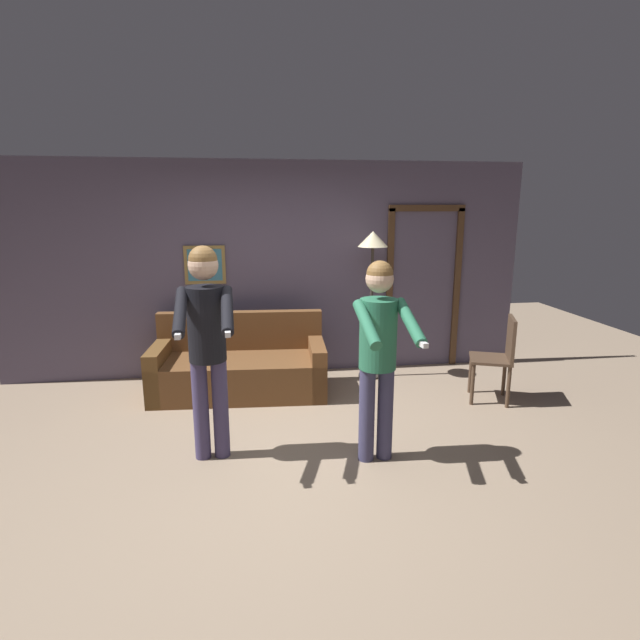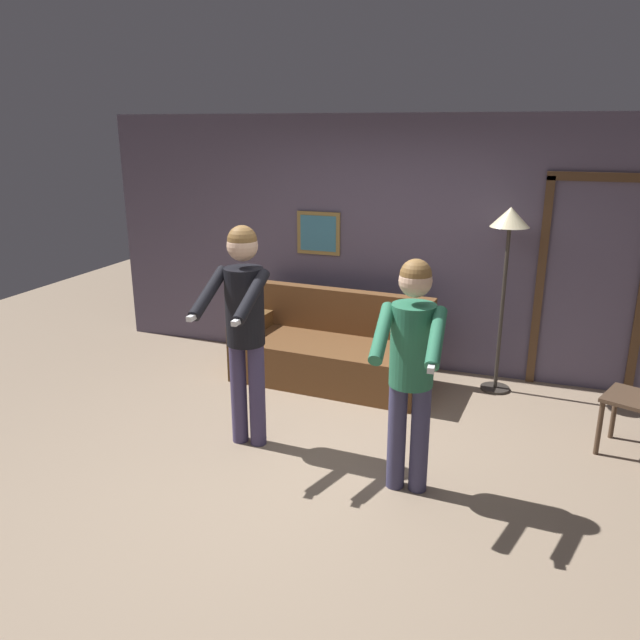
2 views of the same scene
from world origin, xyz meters
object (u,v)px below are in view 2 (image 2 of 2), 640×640
object	(u,v)px
torchiere_lamp	(509,237)
person_standing_right	(412,357)
couch	(332,354)
person_standing_left	(244,316)

from	to	relation	value
torchiere_lamp	person_standing_right	size ratio (longest dim) A/B	1.07
couch	person_standing_left	distance (m)	1.71
torchiere_lamp	person_standing_right	world-z (taller)	torchiere_lamp
torchiere_lamp	person_standing_left	xyz separation A→B (m)	(-1.80, -1.80, -0.42)
couch	torchiere_lamp	bearing A→B (deg)	10.81
torchiere_lamp	couch	bearing A→B (deg)	-169.19
person_standing_left	person_standing_right	world-z (taller)	person_standing_left
torchiere_lamp	person_standing_left	bearing A→B (deg)	-135.12
couch	person_standing_left	size ratio (longest dim) A/B	1.10
person_standing_left	couch	bearing A→B (deg)	81.69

